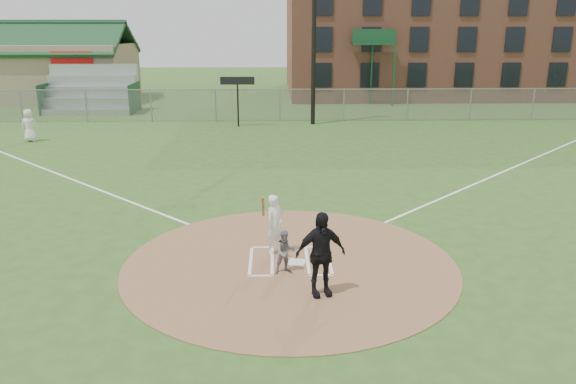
{
  "coord_description": "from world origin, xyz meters",
  "views": [
    {
      "loc": [
        -0.38,
        -13.09,
        5.78
      ],
      "look_at": [
        0.0,
        2.0,
        1.3
      ],
      "focal_mm": 35.0,
      "sensor_mm": 36.0,
      "label": 1
    }
  ],
  "objects_px": {
    "catcher": "(285,252)",
    "ondeck_player": "(29,125)",
    "home_plate": "(297,262)",
    "batter_at_plate": "(275,224)",
    "umpire": "(320,254)"
  },
  "relations": [
    {
      "from": "umpire",
      "to": "ondeck_player",
      "type": "height_order",
      "value": "umpire"
    },
    {
      "from": "ondeck_player",
      "to": "umpire",
      "type": "bearing_deg",
      "value": 124.22
    },
    {
      "from": "umpire",
      "to": "ondeck_player",
      "type": "distance_m",
      "value": 22.37
    },
    {
      "from": "catcher",
      "to": "umpire",
      "type": "height_order",
      "value": "umpire"
    },
    {
      "from": "umpire",
      "to": "batter_at_plate",
      "type": "relative_size",
      "value": 1.09
    },
    {
      "from": "home_plate",
      "to": "batter_at_plate",
      "type": "distance_m",
      "value": 1.16
    },
    {
      "from": "home_plate",
      "to": "umpire",
      "type": "height_order",
      "value": "umpire"
    },
    {
      "from": "catcher",
      "to": "ondeck_player",
      "type": "distance_m",
      "value": 20.98
    },
    {
      "from": "home_plate",
      "to": "batter_at_plate",
      "type": "xyz_separation_m",
      "value": [
        -0.54,
        0.66,
        0.79
      ]
    },
    {
      "from": "umpire",
      "to": "batter_at_plate",
      "type": "xyz_separation_m",
      "value": [
        -0.99,
        2.39,
        -0.17
      ]
    },
    {
      "from": "catcher",
      "to": "umpire",
      "type": "relative_size",
      "value": 0.55
    },
    {
      "from": "home_plate",
      "to": "umpire",
      "type": "distance_m",
      "value": 2.02
    },
    {
      "from": "catcher",
      "to": "ondeck_player",
      "type": "bearing_deg",
      "value": 113.48
    },
    {
      "from": "home_plate",
      "to": "batter_at_plate",
      "type": "height_order",
      "value": "batter_at_plate"
    },
    {
      "from": "catcher",
      "to": "umpire",
      "type": "bearing_deg",
      "value": -72.28
    }
  ]
}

